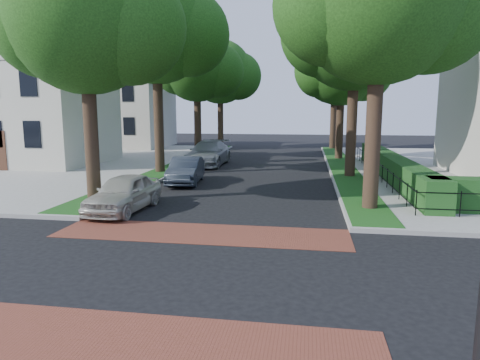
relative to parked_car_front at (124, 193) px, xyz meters
The scene contains 19 objects.
ground 6.75m from the parked_car_front, 57.55° to the right, with size 120.00×120.00×0.00m, color black.
crosswalk_far 4.42m from the parked_car_front, 34.37° to the right, with size 9.00×2.20×0.01m, color brown.
crosswalk_near 9.59m from the parked_car_front, 67.89° to the right, with size 9.00×2.20×0.01m, color brown.
grass_strip_ne 16.18m from the parked_car_front, 56.19° to the left, with size 1.60×29.80×0.02m, color #174A15.
grass_strip_nw 13.57m from the parked_car_front, 97.63° to the left, with size 1.60×29.80×0.02m, color #174A15.
tree_right_mid 15.16m from the parked_car_front, 46.15° to the left, with size 8.25×7.09×11.22m.
tree_right_far 21.63m from the parked_car_front, 63.64° to the left, with size 7.25×6.23×9.74m.
tree_right_back 29.80m from the parked_car_front, 71.54° to the left, with size 7.50×6.45×10.20m.
tree_left_near 6.99m from the parked_car_front, 138.93° to the left, with size 7.50×6.45×10.20m.
tree_left_mid 12.39m from the parked_car_front, 100.60° to the left, with size 8.00×6.88×11.48m.
tree_left_far 19.72m from the parked_car_front, 95.55° to the left, with size 7.00×6.02×9.86m.
tree_left_back 28.44m from the parked_car_front, 93.72° to the left, with size 7.75×6.66×10.44m.
hedge_main_road 14.66m from the parked_car_front, 39.57° to the left, with size 1.00×18.00×1.20m, color #1B3C15.
fence_main_road 14.05m from the parked_car_front, 41.65° to the left, with size 0.06×18.00×0.90m, color black, non-canonical shape.
house_left_near 17.67m from the parked_car_front, 133.96° to the left, with size 10.00×9.00×10.14m.
house_left_far 29.22m from the parked_car_front, 114.30° to the left, with size 10.00×9.00×10.14m.
parked_car_front is the anchor object (origin of this frame).
parked_car_middle 6.39m from the parked_car_front, 85.00° to the left, with size 1.44×4.12×1.36m, color #202730.
parked_car_rear 13.85m from the parked_car_front, 90.00° to the left, with size 2.33×5.74×1.67m, color gray.
Camera 1 is at (3.15, -9.16, 3.73)m, focal length 32.00 mm.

